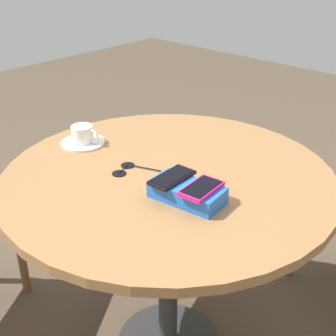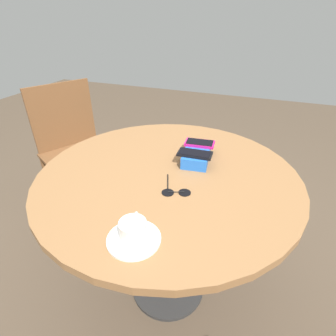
% 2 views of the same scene
% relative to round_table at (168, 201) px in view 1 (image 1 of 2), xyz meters
% --- Properties ---
extents(round_table, '(1.06, 1.06, 0.76)m').
position_rel_round_table_xyz_m(round_table, '(0.00, 0.00, 0.00)').
color(round_table, '#2D2D2D').
rests_on(round_table, ground_plane).
extents(phone_box, '(0.22, 0.13, 0.05)m').
position_rel_round_table_xyz_m(phone_box, '(-0.15, 0.08, 0.13)').
color(phone_box, blue).
rests_on(phone_box, round_table).
extents(phone_magenta, '(0.09, 0.14, 0.01)m').
position_rel_round_table_xyz_m(phone_magenta, '(-0.20, 0.08, 0.16)').
color(phone_magenta, '#D11975').
rests_on(phone_magenta, phone_box).
extents(phone_black, '(0.08, 0.15, 0.01)m').
position_rel_round_table_xyz_m(phone_black, '(-0.09, 0.09, 0.16)').
color(phone_black, black).
rests_on(phone_black, phone_box).
extents(saucer, '(0.16, 0.16, 0.01)m').
position_rel_round_table_xyz_m(saucer, '(0.38, 0.04, 0.11)').
color(saucer, white).
rests_on(saucer, round_table).
extents(coffee_cup, '(0.11, 0.08, 0.06)m').
position_rel_round_table_xyz_m(coffee_cup, '(0.38, 0.04, 0.14)').
color(coffee_cup, white).
rests_on(coffee_cup, saucer).
extents(sunglasses, '(0.13, 0.12, 0.01)m').
position_rel_round_table_xyz_m(sunglasses, '(0.12, 0.07, 0.10)').
color(sunglasses, black).
rests_on(sunglasses, round_table).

